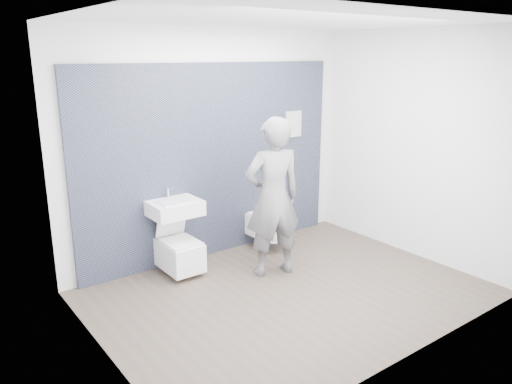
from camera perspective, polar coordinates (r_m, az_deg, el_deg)
ground at (r=5.52m, az=3.81°, el=-11.42°), size 4.00×4.00×0.00m
room_shell at (r=4.98m, az=4.17°, el=6.74°), size 4.00×4.00×4.00m
tile_wall at (r=6.60m, az=-4.56°, el=-6.77°), size 3.60×0.06×2.40m
washbasin at (r=5.81m, az=-9.24°, el=-1.79°), size 0.58×0.43×0.43m
toilet_square at (r=5.93m, az=-8.73°, el=-6.90°), size 0.39×0.57×0.74m
toilet_rounded at (r=6.57m, az=1.35°, el=-3.90°), size 0.33×0.57×0.31m
info_placard at (r=7.26m, az=4.04°, el=-4.63°), size 0.26×0.03×0.35m
visitor at (r=5.65m, az=1.94°, el=-0.66°), size 0.76×0.59×1.84m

